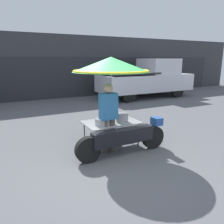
# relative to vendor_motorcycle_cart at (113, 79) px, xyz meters

# --- Properties ---
(ground_plane) EXTENTS (36.00, 36.00, 0.00)m
(ground_plane) POSITION_rel_vendor_motorcycle_cart_xyz_m (-0.37, -0.83, -1.62)
(ground_plane) COLOR #56565B
(shopfront_building) EXTENTS (28.00, 2.06, 3.35)m
(shopfront_building) POSITION_rel_vendor_motorcycle_cart_xyz_m (-0.37, 8.35, 0.04)
(shopfront_building) COLOR #38383D
(shopfront_building) RESTS_ON ground
(vendor_motorcycle_cart) EXTENTS (2.18, 1.76, 2.12)m
(vendor_motorcycle_cart) POSITION_rel_vendor_motorcycle_cart_xyz_m (0.00, 0.00, 0.00)
(vendor_motorcycle_cart) COLOR black
(vendor_motorcycle_cart) RESTS_ON ground
(vendor_person) EXTENTS (0.38, 0.22, 1.56)m
(vendor_person) POSITION_rel_vendor_motorcycle_cart_xyz_m (-0.20, -0.18, -0.75)
(vendor_person) COLOR #4C473D
(vendor_person) RESTS_ON ground
(pickup_truck) EXTENTS (5.27, 1.95, 2.10)m
(pickup_truck) POSITION_rel_vendor_motorcycle_cart_xyz_m (5.04, 5.50, -0.62)
(pickup_truck) COLOR black
(pickup_truck) RESTS_ON ground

